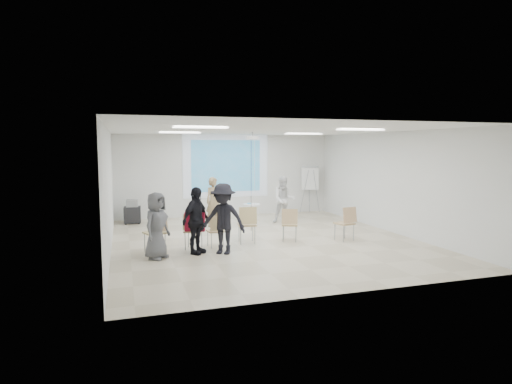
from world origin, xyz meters
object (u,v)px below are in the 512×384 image
object	(u,v)px
player_left	(214,199)
flipchart_easel	(310,178)
chair_right_inner	(290,222)
laptop	(215,230)
audience_left	(196,216)
audience_outer	(156,222)
chair_left_inner	(216,229)
chair_far_left	(156,230)
chair_center	(247,222)
player_right	(284,197)
chair_right_far	(346,221)
chair_left_mid	(193,228)
pedestal_table	(252,213)
audience_mid	(223,214)
av_cart	(132,213)

from	to	relation	value
player_left	flipchart_easel	world-z (taller)	flipchart_easel
chair_right_inner	laptop	world-z (taller)	chair_right_inner
audience_left	audience_outer	distance (m)	0.95
chair_left_inner	flipchart_easel	size ratio (longest dim) A/B	0.45
chair_far_left	chair_center	bearing A→B (deg)	-13.86
audience_outer	player_right	bearing A→B (deg)	-12.25
player_right	chair_far_left	world-z (taller)	player_right
player_right	chair_left_inner	xyz separation A→B (m)	(-2.93, -2.81, -0.38)
chair_far_left	chair_right_far	bearing A→B (deg)	-23.36
player_right	chair_left_mid	bearing A→B (deg)	-127.20
chair_center	chair_right_inner	world-z (taller)	chair_center
chair_left_inner	chair_right_inner	size ratio (longest dim) A/B	0.91
chair_center	chair_right_far	xyz separation A→B (m)	(2.66, -0.49, -0.03)
pedestal_table	audience_mid	bearing A→B (deg)	-116.74
flipchart_easel	audience_outer	bearing A→B (deg)	-123.24
player_right	laptop	distance (m)	4.03
chair_left_inner	chair_left_mid	bearing A→B (deg)	177.48
player_left	laptop	world-z (taller)	player_left
player_left	player_right	xyz separation A→B (m)	(2.39, -0.04, -0.03)
chair_left_mid	audience_outer	size ratio (longest dim) A/B	0.53
chair_far_left	laptop	distance (m)	1.51
player_left	chair_center	world-z (taller)	player_left
audience_mid	player_right	bearing A→B (deg)	83.13
chair_right_far	flipchart_easel	distance (m)	5.20
laptop	flipchart_easel	xyz separation A→B (m)	(4.74, 4.58, 0.89)
chair_left_mid	chair_left_inner	distance (m)	0.60
laptop	audience_left	world-z (taller)	audience_left
chair_left_mid	chair_left_inner	bearing A→B (deg)	26.08
player_right	chair_left_mid	distance (m)	4.55
chair_left_inner	laptop	distance (m)	0.10
chair_left_mid	audience_mid	distance (m)	0.99
pedestal_table	chair_far_left	xyz separation A→B (m)	(-3.29, -2.97, 0.18)
pedestal_table	chair_center	distance (m)	2.82
chair_left_inner	audience_left	bearing A→B (deg)	-146.55
chair_far_left	flipchart_easel	xyz separation A→B (m)	(6.23, 4.81, 0.76)
chair_left_mid	chair_center	bearing A→B (deg)	30.49
chair_right_far	audience_mid	distance (m)	3.55
player_left	chair_right_far	size ratio (longest dim) A/B	1.91
audience_left	flipchart_easel	distance (m)	7.43
audience_left	av_cart	world-z (taller)	audience_left
player_left	chair_left_mid	size ratio (longest dim) A/B	1.98
av_cart	chair_far_left	bearing A→B (deg)	-79.70
player_left	chair_far_left	size ratio (longest dim) A/B	1.87
pedestal_table	chair_left_mid	distance (m)	3.74
flipchart_easel	player_left	bearing A→B (deg)	-140.26
audience_mid	chair_left_inner	bearing A→B (deg)	125.17
chair_right_inner	player_right	bearing A→B (deg)	95.28
chair_right_far	chair_left_inner	bearing A→B (deg)	162.72
chair_left_inner	audience_outer	distance (m)	1.71
audience_left	av_cart	bearing A→B (deg)	61.40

